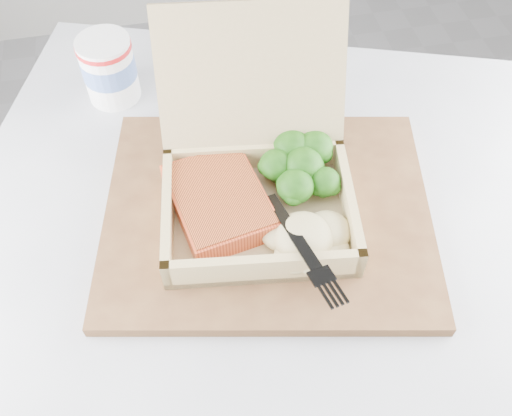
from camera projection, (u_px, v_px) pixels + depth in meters
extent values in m
cylinder|color=black|center=(262.00, 368.00, 0.96)|extent=(0.08, 0.08, 0.69)
cube|color=#B9BCC4|center=(265.00, 257.00, 0.67)|extent=(0.98, 0.98, 0.03)
cube|color=brown|center=(267.00, 213.00, 0.68)|extent=(0.44, 0.38, 0.02)
cube|color=tan|center=(259.00, 219.00, 0.66)|extent=(0.23, 0.19, 0.01)
cube|color=tan|center=(168.00, 215.00, 0.64)|extent=(0.03, 0.17, 0.04)
cube|color=tan|center=(348.00, 205.00, 0.65)|extent=(0.03, 0.17, 0.04)
cube|color=tan|center=(264.00, 270.00, 0.60)|extent=(0.21, 0.04, 0.04)
cube|color=tan|center=(254.00, 158.00, 0.69)|extent=(0.21, 0.04, 0.04)
cube|color=tan|center=(251.00, 77.00, 0.64)|extent=(0.22, 0.11, 0.15)
cube|color=#D65729|center=(219.00, 201.00, 0.65)|extent=(0.12, 0.15, 0.03)
ellipsoid|color=#CABA83|center=(304.00, 237.00, 0.62)|extent=(0.11, 0.09, 0.04)
cube|color=black|center=(270.00, 189.00, 0.64)|extent=(0.04, 0.12, 0.02)
cube|color=black|center=(303.00, 250.00, 0.59)|extent=(0.03, 0.05, 0.01)
cylinder|color=white|center=(109.00, 69.00, 0.78)|extent=(0.07, 0.07, 0.09)
cylinder|color=#5171BB|center=(108.00, 66.00, 0.77)|extent=(0.07, 0.07, 0.03)
cylinder|color=red|center=(103.00, 46.00, 0.74)|extent=(0.07, 0.07, 0.01)
cube|color=white|center=(308.00, 111.00, 0.79)|extent=(0.11, 0.15, 0.00)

